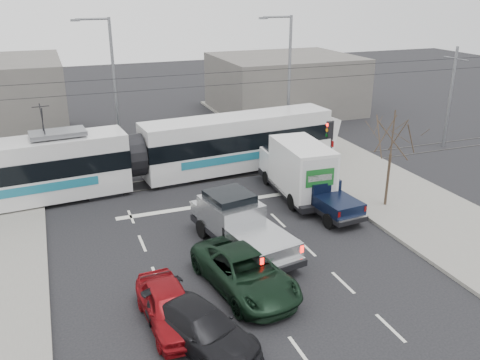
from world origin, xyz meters
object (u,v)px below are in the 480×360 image
object	(u,v)px
navy_pickup	(322,194)
bare_tree	(392,137)
silver_pickup	(239,223)
dark_car	(202,328)
box_truck	(297,169)
red_car	(169,306)
green_car	(245,272)
tram	(133,156)
traffic_signal	(330,138)
street_lamp_near	(287,75)
street_lamp_far	(111,81)

from	to	relation	value
navy_pickup	bare_tree	bearing A→B (deg)	-17.07
silver_pickup	dark_car	distance (m)	6.72
box_truck	dark_car	bearing A→B (deg)	-126.99
red_car	dark_car	distance (m)	1.60
red_car	green_car	bearing A→B (deg)	15.63
tram	bare_tree	bearing A→B (deg)	-37.98
silver_pickup	traffic_signal	bearing A→B (deg)	25.13
street_lamp_near	silver_pickup	bearing A→B (deg)	-123.15
tram	dark_car	xyz separation A→B (m)	(-0.44, -14.57, -1.16)
bare_tree	street_lamp_far	distance (m)	17.97
traffic_signal	tram	bearing A→B (deg)	161.40
traffic_signal	street_lamp_far	size ratio (longest dim) A/B	0.40
bare_tree	red_car	distance (m)	14.30
traffic_signal	green_car	size ratio (longest dim) A/B	0.68
bare_tree	street_lamp_near	xyz separation A→B (m)	(-0.29, 11.50, 1.32)
street_lamp_near	box_truck	xyz separation A→B (m)	(-3.35, -8.51, -3.57)
bare_tree	box_truck	bearing A→B (deg)	140.60
bare_tree	street_lamp_far	xyz separation A→B (m)	(-11.79, 13.50, 1.32)
navy_pickup	red_car	size ratio (longest dim) A/B	1.18
street_lamp_near	street_lamp_far	bearing A→B (deg)	170.13
bare_tree	box_truck	distance (m)	5.22
bare_tree	tram	size ratio (longest dim) A/B	0.20
street_lamp_near	green_car	world-z (taller)	street_lamp_near
bare_tree	dark_car	bearing A→B (deg)	-149.78
tram	dark_car	world-z (taller)	tram
street_lamp_near	dark_car	distance (m)	22.42
box_truck	dark_car	xyz separation A→B (m)	(-8.44, -10.03, -0.89)
silver_pickup	green_car	size ratio (longest dim) A/B	1.23
street_lamp_near	traffic_signal	bearing A→B (deg)	-96.41
bare_tree	navy_pickup	bearing A→B (deg)	168.03
tram	box_truck	world-z (taller)	tram
silver_pickup	navy_pickup	distance (m)	5.63
bare_tree	traffic_signal	bearing A→B (deg)	105.76
tram	dark_car	bearing A→B (deg)	-96.79
street_lamp_far	green_car	distance (m)	18.67
bare_tree	silver_pickup	world-z (taller)	bare_tree
bare_tree	green_car	distance (m)	11.06
street_lamp_near	navy_pickup	xyz separation A→B (m)	(-3.09, -10.79, -4.14)
silver_pickup	box_truck	world-z (taller)	box_truck
traffic_signal	dark_car	bearing A→B (deg)	-134.79
dark_car	street_lamp_far	bearing A→B (deg)	66.37
street_lamp_near	red_car	distance (m)	21.64
traffic_signal	street_lamp_near	size ratio (longest dim) A/B	0.40
box_truck	street_lamp_near	bearing A→B (deg)	71.59
tram	red_car	distance (m)	13.23
box_truck	navy_pickup	distance (m)	2.36
bare_tree	traffic_signal	distance (m)	4.28
bare_tree	navy_pickup	xyz separation A→B (m)	(-3.37, 0.71, -2.82)
green_car	silver_pickup	bearing A→B (deg)	64.79
silver_pickup	box_truck	distance (m)	6.59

